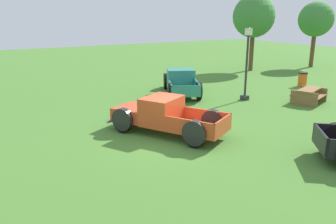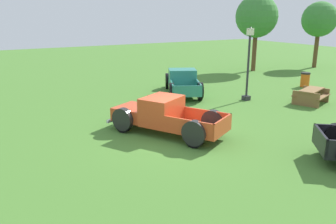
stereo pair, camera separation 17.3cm
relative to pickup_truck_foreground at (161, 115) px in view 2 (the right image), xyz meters
The scene contains 8 objects.
ground_plane 1.06m from the pickup_truck_foreground, 11.18° to the left, with size 80.00×80.00×0.00m, color #477A2D.
pickup_truck_foreground is the anchor object (origin of this frame).
pickup_truck_behind_right 7.34m from the pickup_truck_foreground, 140.58° to the left, with size 5.01×3.62×1.46m.
lamp_post_near 7.28m from the pickup_truck_foreground, 108.94° to the left, with size 0.36×0.36×3.98m.
picnic_table 9.25m from the pickup_truck_foreground, 90.23° to the left, with size 2.00×2.19×0.78m.
trash_can 13.00m from the pickup_truck_foreground, 103.90° to the left, with size 0.59×0.59×0.95m.
oak_tree_east 17.88m from the pickup_truck_foreground, 124.21° to the left, with size 3.41×3.41×6.15m.
oak_tree_west 22.50m from the pickup_truck_foreground, 112.41° to the left, with size 3.00×3.00×5.69m.
Camera 2 is at (10.89, -6.64, 4.65)m, focal length 37.01 mm.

